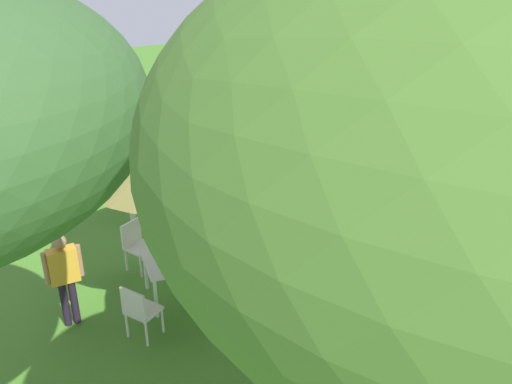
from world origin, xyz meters
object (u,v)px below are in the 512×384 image
(patio_dining_table, at_px, (194,259))
(shade_umbrella, at_px, (187,138))
(patio_chair_east_end, at_px, (270,284))
(standing_watcher, at_px, (297,130))
(acacia_tree_behind_hut, at_px, (313,171))
(zebra_by_umbrella, at_px, (277,173))
(zebra_nearest_camera, at_px, (374,123))
(guest_beside_umbrella, at_px, (64,272))
(zebra_toward_hut, at_px, (126,169))
(patio_chair_near_hut, at_px, (240,232))
(striped_lounge_chair, at_px, (377,198))
(patio_chair_near_lawn, at_px, (136,242))
(patio_chair_west_end, at_px, (139,309))

(patio_dining_table, bearing_deg, shade_umbrella, -153.43)
(patio_dining_table, distance_m, patio_chair_east_end, 1.33)
(standing_watcher, bearing_deg, acacia_tree_behind_hut, 112.98)
(zebra_by_umbrella, bearing_deg, zebra_nearest_camera, -73.92)
(zebra_by_umbrella, relative_size, acacia_tree_behind_hut, 0.55)
(guest_beside_umbrella, bearing_deg, zebra_toward_hut, -120.21)
(patio_dining_table, height_order, standing_watcher, standing_watcher)
(patio_chair_east_end, distance_m, standing_watcher, 5.83)
(standing_watcher, height_order, zebra_toward_hut, standing_watcher)
(standing_watcher, distance_m, zebra_toward_hut, 4.38)
(patio_chair_near_hut, distance_m, striped_lounge_chair, 3.44)
(shade_umbrella, bearing_deg, striped_lounge_chair, -166.00)
(striped_lounge_chair, bearing_deg, zebra_nearest_camera, 24.15)
(patio_chair_east_end, height_order, zebra_by_umbrella, zebra_by_umbrella)
(patio_chair_near_lawn, xyz_separation_m, striped_lounge_chair, (-5.19, 0.02, -0.26))
(striped_lounge_chair, distance_m, zebra_by_umbrella, 2.33)
(patio_chair_west_end, xyz_separation_m, zebra_by_umbrella, (-3.54, -2.39, 0.52))
(patio_chair_west_end, bearing_deg, striped_lounge_chair, 75.52)
(zebra_nearest_camera, bearing_deg, acacia_tree_behind_hut, 109.24)
(patio_chair_near_hut, height_order, zebra_by_umbrella, zebra_by_umbrella)
(patio_chair_east_end, height_order, zebra_nearest_camera, zebra_nearest_camera)
(shade_umbrella, distance_m, zebra_nearest_camera, 7.07)
(patio_chair_near_lawn, relative_size, zebra_by_umbrella, 0.40)
(patio_chair_near_lawn, distance_m, patio_chair_near_hut, 1.85)
(patio_chair_west_end, bearing_deg, acacia_tree_behind_hut, -0.28)
(patio_chair_east_end, relative_size, acacia_tree_behind_hut, 0.22)
(patio_dining_table, distance_m, zebra_by_umbrella, 2.97)
(standing_watcher, height_order, striped_lounge_chair, standing_watcher)
(patio_chair_near_hut, bearing_deg, striped_lounge_chair, -113.00)
(zebra_nearest_camera, distance_m, zebra_by_umbrella, 3.94)
(patio_chair_east_end, height_order, standing_watcher, standing_watcher)
(patio_chair_near_lawn, distance_m, acacia_tree_behind_hut, 5.10)
(patio_chair_near_hut, bearing_deg, standing_watcher, -73.93)
(patio_dining_table, xyz_separation_m, striped_lounge_chair, (-4.54, -1.13, -0.41))
(patio_dining_table, bearing_deg, acacia_tree_behind_hut, 96.06)
(patio_dining_table, distance_m, patio_chair_near_hut, 1.33)
(zebra_toward_hut, bearing_deg, patio_chair_near_lawn, 65.71)
(patio_chair_east_end, xyz_separation_m, guest_beside_umbrella, (2.86, -1.08, 0.42))
(zebra_nearest_camera, height_order, zebra_by_umbrella, zebra_nearest_camera)
(shade_umbrella, height_order, striped_lounge_chair, shade_umbrella)
(patio_dining_table, bearing_deg, standing_watcher, -137.00)
(shade_umbrella, relative_size, acacia_tree_behind_hut, 0.81)
(patio_chair_near_hut, bearing_deg, patio_chair_near_lawn, 44.24)
(patio_chair_east_end, bearing_deg, acacia_tree_behind_hut, -147.27)
(patio_dining_table, bearing_deg, patio_chair_east_end, 131.53)
(shade_umbrella, distance_m, guest_beside_umbrella, 2.69)
(acacia_tree_behind_hut, bearing_deg, striped_lounge_chair, -135.77)
(patio_chair_near_hut, xyz_separation_m, zebra_by_umbrella, (-1.28, -1.01, 0.52))
(patio_dining_table, relative_size, acacia_tree_behind_hut, 0.40)
(zebra_nearest_camera, bearing_deg, standing_watcher, 45.83)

